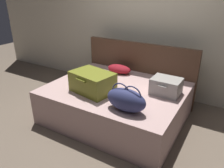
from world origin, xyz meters
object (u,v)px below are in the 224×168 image
hard_case_large (92,82)px  bed (116,103)px  pillow_near_headboard (119,69)px  duffel_bag (126,100)px  hard_case_medium (166,86)px

hard_case_large → bed: bearing=64.8°
bed → pillow_near_headboard: pillow_near_headboard is taller
hard_case_large → duffel_bag: 0.70m
hard_case_large → hard_case_medium: (0.93, 0.47, -0.04)m
bed → hard_case_medium: size_ratio=4.92×
hard_case_large → pillow_near_headboard: bearing=104.1°
duffel_bag → pillow_near_headboard: duffel_bag is taller
hard_case_medium → duffel_bag: size_ratio=0.76×
duffel_bag → pillow_near_headboard: bearing=122.8°
bed → duffel_bag: duffel_bag is taller
duffel_bag → bed: bearing=130.0°
bed → pillow_near_headboard: size_ratio=4.54×
duffel_bag → pillow_near_headboard: (-0.71, 1.10, -0.07)m
bed → hard_case_large: (-0.22, -0.30, 0.42)m
duffel_bag → pillow_near_headboard: 1.31m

